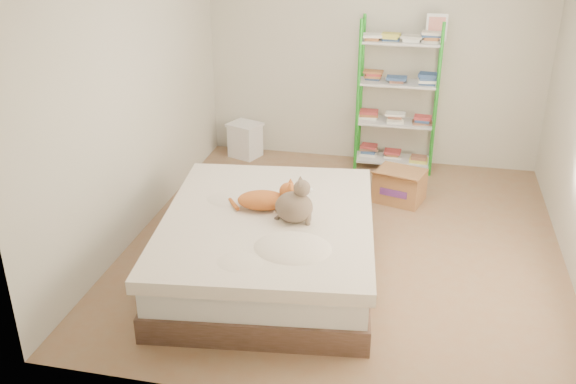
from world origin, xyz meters
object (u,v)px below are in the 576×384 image
(cardboard_box, at_px, (400,186))
(white_bin, at_px, (245,140))
(grey_cat, at_px, (294,201))
(bed, at_px, (268,245))
(shelf_unit, at_px, (398,96))
(orange_cat, at_px, (263,198))

(cardboard_box, relative_size, white_bin, 1.25)
(grey_cat, distance_m, white_bin, 2.82)
(bed, bearing_deg, cardboard_box, 52.26)
(cardboard_box, bearing_deg, grey_cat, -98.52)
(bed, relative_size, white_bin, 5.11)
(cardboard_box, bearing_deg, white_bin, 171.21)
(shelf_unit, distance_m, white_bin, 1.88)
(orange_cat, height_order, grey_cat, grey_cat)
(grey_cat, height_order, cardboard_box, grey_cat)
(shelf_unit, height_order, white_bin, shelf_unit)
(orange_cat, bearing_deg, shelf_unit, 59.22)
(bed, height_order, shelf_unit, shelf_unit)
(shelf_unit, xyz_separation_m, white_bin, (-1.77, -0.03, -0.64))
(bed, xyz_separation_m, grey_cat, (0.22, -0.04, 0.45))
(shelf_unit, bearing_deg, cardboard_box, -82.44)
(orange_cat, relative_size, white_bin, 1.10)
(orange_cat, height_order, white_bin, orange_cat)
(bed, height_order, white_bin, bed)
(bed, height_order, orange_cat, orange_cat)
(grey_cat, bearing_deg, bed, 74.76)
(grey_cat, relative_size, shelf_unit, 0.21)
(orange_cat, xyz_separation_m, shelf_unit, (0.93, 2.41, 0.22))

